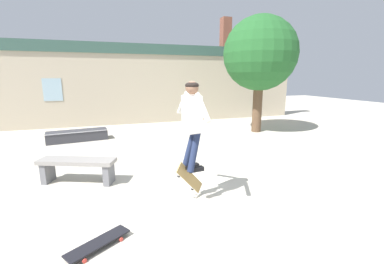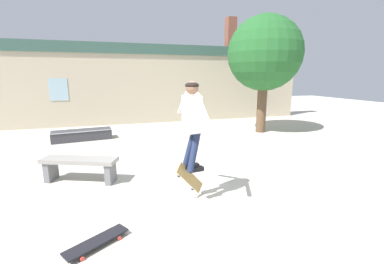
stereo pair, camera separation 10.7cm
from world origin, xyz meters
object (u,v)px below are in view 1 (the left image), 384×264
at_px(tree_right, 260,54).
at_px(park_bench, 77,166).
at_px(skate_ledge, 78,136).
at_px(skateboard_flipping, 190,178).
at_px(skater, 192,118).
at_px(skateboard_resting, 98,243).

relative_size(tree_right, park_bench, 2.76).
distance_m(tree_right, skate_ledge, 7.08).
distance_m(park_bench, skateboard_flipping, 2.39).
bearing_deg(skateboard_flipping, tree_right, 16.47).
distance_m(skater, skateboard_flipping, 1.07).
relative_size(park_bench, skater, 1.06).
xyz_separation_m(tree_right, skate_ledge, (-6.50, 0.61, -2.74)).
bearing_deg(skate_ledge, tree_right, -12.86).
distance_m(park_bench, skate_ledge, 3.79).
xyz_separation_m(tree_right, skateboard_flipping, (-4.22, -4.57, -2.53)).
relative_size(skate_ledge, skateboard_resting, 2.38).
xyz_separation_m(skate_ledge, skateboard_flipping, (2.28, -5.18, 0.22)).
distance_m(skate_ledge, skateboard_resting, 6.11).
height_order(skater, skateboard_resting, skater).
relative_size(tree_right, skateboard_resting, 5.29).
bearing_deg(skater, park_bench, 135.42).
bearing_deg(park_bench, skateboard_resting, -56.98).
bearing_deg(tree_right, park_bench, -152.81).
distance_m(tree_right, park_bench, 7.38).
bearing_deg(skate_ledge, park_bench, -92.25).
distance_m(skate_ledge, skater, 5.89).
height_order(tree_right, skate_ledge, tree_right).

